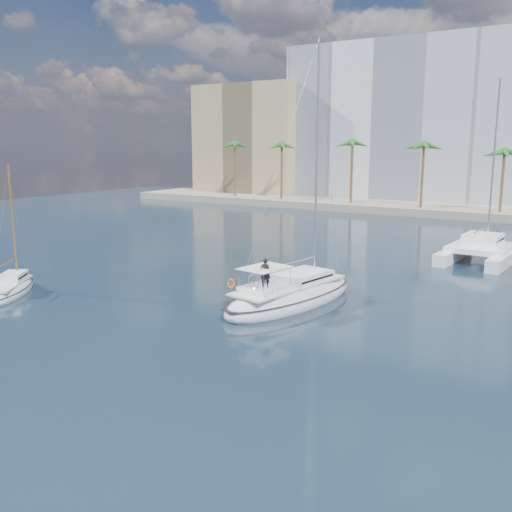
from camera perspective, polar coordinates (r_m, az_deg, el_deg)
The scene contains 10 objects.
ground at distance 37.68m, azimuth -1.96°, elevation -5.48°, with size 160.00×160.00×0.00m, color black.
quay at distance 93.61m, azimuth 19.62°, elevation 4.31°, with size 120.00×14.00×1.20m, color gray.
building_modern at distance 107.81m, azimuth 15.22°, elevation 12.54°, with size 42.00×16.00×28.00m, color white.
building_tan_left at distance 116.83m, azimuth 0.07°, elevation 11.32°, with size 22.00×14.00×22.00m, color tan.
palm_left at distance 102.41m, azimuth 0.27°, elevation 10.93°, with size 3.60×3.60×12.30m.
palm_centre at distance 89.15m, azimuth 19.45°, elevation 10.26°, with size 3.60×3.60×12.30m.
main_sloop at distance 39.17m, azimuth 3.54°, elevation -3.99°, with size 6.09×13.09×18.68m.
small_sloop at distance 45.14m, azimuth -23.29°, elevation -3.08°, with size 5.72×6.92×9.93m.
catamaran at distance 57.40m, azimuth 21.65°, elevation 0.70°, with size 6.28×11.63×16.62m.
seagull at distance 37.83m, azimuth 2.00°, elevation -4.42°, with size 1.15×0.49×0.21m.
Camera 1 is at (20.37, -29.79, 10.83)m, focal length 40.00 mm.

